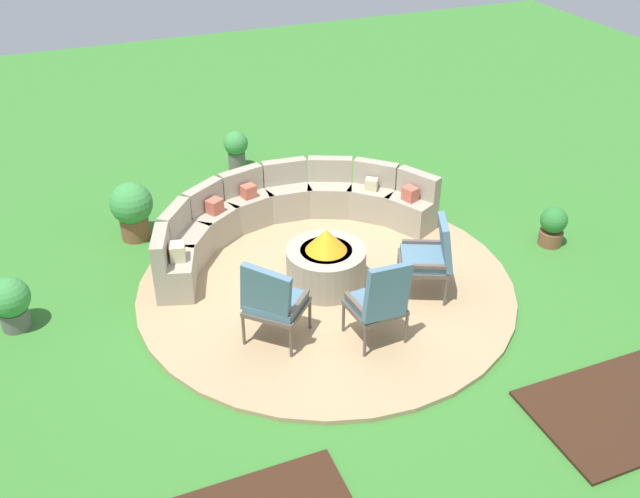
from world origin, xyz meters
name	(u,v)px	position (x,y,z in m)	size (l,w,h in m)	color
ground_plane	(326,287)	(0.00, 0.00, 0.00)	(24.00, 24.00, 0.00)	#387A2D
patio_circle	(326,285)	(0.00, 0.00, 0.03)	(4.70, 4.70, 0.06)	tan
mulch_bed_right	(637,405)	(2.11, -3.11, 0.02)	(2.19, 1.26, 0.04)	#382114
fire_pit	(326,263)	(0.00, 0.00, 0.37)	(0.99, 0.99, 0.78)	#9E937F
curved_stone_bench	(281,214)	(-0.12, 1.35, 0.38)	(4.05, 1.91, 0.80)	#9E937F
lounge_chair_front_left	(273,301)	(-0.97, -0.82, 0.62)	(0.83, 0.87, 1.10)	brown
lounge_chair_front_right	(380,300)	(0.11, -1.26, 0.62)	(0.60, 0.57, 1.09)	brown
lounge_chair_back_left	(431,254)	(1.10, -0.62, 0.59)	(0.79, 0.80, 1.01)	brown
potted_plant_0	(553,225)	(3.27, -0.21, 0.30)	(0.37, 0.37, 0.57)	brown
potted_plant_1	(10,301)	(-3.64, 0.61, 0.37)	(0.47, 0.47, 0.66)	#605B56
potted_plant_2	(236,148)	(-0.06, 3.73, 0.37)	(0.40, 0.40, 0.66)	#605B56
potted_plant_3	(132,208)	(-2.01, 2.12, 0.47)	(0.58, 0.58, 0.84)	brown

